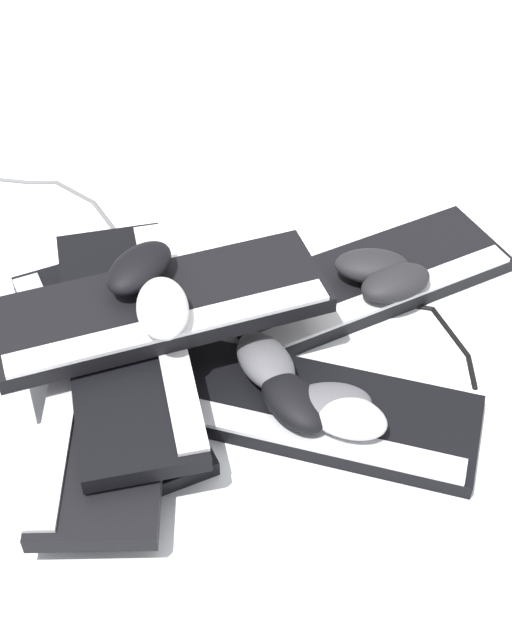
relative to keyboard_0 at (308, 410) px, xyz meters
name	(u,v)px	position (x,y,z in m)	size (l,w,h in m)	color
ground_plane	(234,329)	(-0.19, -0.02, -0.01)	(3.20, 3.20, 0.00)	silver
keyboard_0	(308,410)	(0.00, 0.00, 0.00)	(0.41, 0.43, 0.03)	black
keyboard_1	(367,282)	(-0.18, 0.20, 0.00)	(0.16, 0.44, 0.03)	black
keyboard_2	(103,367)	(-0.19, -0.22, 0.00)	(0.44, 0.16, 0.03)	black
keyboard_3	(106,394)	(-0.12, -0.23, 0.03)	(0.46, 0.32, 0.03)	black
keyboard_4	(128,340)	(-0.17, -0.18, 0.06)	(0.46, 0.25, 0.03)	black
keyboard_5	(161,307)	(-0.17, -0.13, 0.09)	(0.20, 0.45, 0.03)	black
mouse_0	(294,402)	(0.01, -0.02, 0.04)	(0.11, 0.07, 0.04)	black
mouse_1	(396,283)	(-0.13, 0.21, 0.04)	(0.11, 0.07, 0.04)	black
mouse_2	(329,404)	(0.03, 0.01, 0.04)	(0.11, 0.07, 0.04)	#4C4C51
mouse_3	(266,361)	(-0.07, -0.03, 0.04)	(0.11, 0.07, 0.04)	#4C4C51
mouse_4	(345,415)	(0.05, 0.02, 0.04)	(0.11, 0.07, 0.04)	#B7B7BC
mouse_5	(163,308)	(-0.14, -0.14, 0.13)	(0.11, 0.07, 0.04)	silver
mouse_6	(139,268)	(-0.22, -0.14, 0.13)	(0.11, 0.07, 0.04)	black
mouse_7	(372,266)	(-0.17, 0.20, 0.04)	(0.11, 0.07, 0.04)	black
cable_1	(321,319)	(-0.15, 0.10, -0.01)	(0.33, 0.36, 0.01)	black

